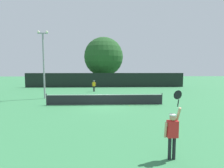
{
  "coord_description": "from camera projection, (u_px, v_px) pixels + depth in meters",
  "views": [
    {
      "loc": [
        0.09,
        -15.67,
        3.28
      ],
      "look_at": [
        0.74,
        2.63,
        1.68
      ],
      "focal_mm": 28.05,
      "sensor_mm": 36.0,
      "label": 1
    }
  ],
  "objects": [
    {
      "name": "parked_car_mid",
      "position": [
        116.0,
        81.0,
        36.74
      ],
      "size": [
        2.3,
        4.37,
        1.69
      ],
      "rotation": [
        0.0,
        0.0,
        0.1
      ],
      "color": "#B7B7BC",
      "rests_on": "ground"
    },
    {
      "name": "light_pole",
      "position": [
        44.0,
        60.0,
        18.96
      ],
      "size": [
        1.18,
        0.28,
        7.35
      ],
      "color": "gray",
      "rests_on": "ground"
    },
    {
      "name": "large_tree",
      "position": [
        104.0,
        57.0,
        35.94
      ],
      "size": [
        7.98,
        7.98,
        9.72
      ],
      "color": "brown",
      "rests_on": "ground"
    },
    {
      "name": "ground_plane",
      "position": [
        105.0,
        105.0,
        15.88
      ],
      "size": [
        120.0,
        120.0,
        0.0
      ],
      "primitive_type": "plane",
      "color": "#387F4C"
    },
    {
      "name": "perimeter_fence",
      "position": [
        105.0,
        80.0,
        31.21
      ],
      "size": [
        28.22,
        0.12,
        2.52
      ],
      "primitive_type": "cube",
      "color": "black",
      "rests_on": "ground"
    },
    {
      "name": "player_serving",
      "position": [
        173.0,
        130.0,
        6.27
      ],
      "size": [
        0.68,
        0.39,
        2.51
      ],
      "color": "red",
      "rests_on": "ground"
    },
    {
      "name": "tennis_ball",
      "position": [
        129.0,
        106.0,
        15.4
      ],
      "size": [
        0.07,
        0.07,
        0.07
      ],
      "primitive_type": "sphere",
      "color": "#CCE033",
      "rests_on": "ground"
    },
    {
      "name": "player_receiving",
      "position": [
        94.0,
        85.0,
        25.04
      ],
      "size": [
        0.57,
        0.23,
        1.59
      ],
      "rotation": [
        0.0,
        0.0,
        3.14
      ],
      "color": "yellow",
      "rests_on": "ground"
    },
    {
      "name": "tennis_net",
      "position": [
        105.0,
        99.0,
        15.84
      ],
      "size": [
        10.55,
        0.08,
        1.07
      ],
      "color": "#232328",
      "rests_on": "ground"
    },
    {
      "name": "parked_car_near",
      "position": [
        91.0,
        81.0,
        36.41
      ],
      "size": [
        2.34,
        4.38,
        1.69
      ],
      "rotation": [
        0.0,
        0.0,
        -0.11
      ],
      "color": "red",
      "rests_on": "ground"
    },
    {
      "name": "parked_car_far",
      "position": [
        136.0,
        80.0,
        39.61
      ],
      "size": [
        2.33,
        4.38,
        1.69
      ],
      "rotation": [
        0.0,
        0.0,
        0.1
      ],
      "color": "#B7B7BC",
      "rests_on": "ground"
    }
  ]
}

